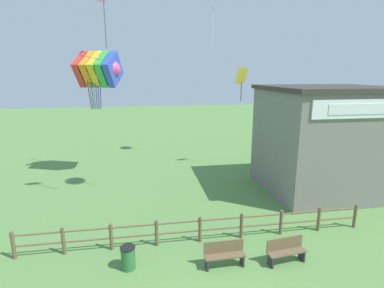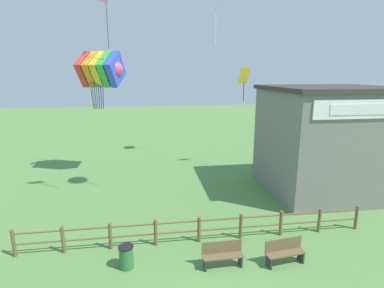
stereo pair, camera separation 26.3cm
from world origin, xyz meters
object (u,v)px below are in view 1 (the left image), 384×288
park_bench_near_fence (224,253)px  park_bench_by_building (286,250)px  seaside_building (323,139)px  kite_yellow_diamond (242,78)px  trash_bin (128,258)px  kite_rainbow_parafoil (98,69)px  kite_blue_delta (213,1)px

park_bench_near_fence → park_bench_by_building: size_ratio=0.98×
seaside_building → kite_yellow_diamond: size_ratio=2.94×
trash_bin → park_bench_by_building: bearing=-5.8°
kite_rainbow_parafoil → kite_blue_delta: 9.88m
park_bench_near_fence → kite_rainbow_parafoil: (-5.41, 11.22, 6.62)m
kite_yellow_diamond → kite_rainbow_parafoil: bearing=-179.7°
kite_blue_delta → kite_yellow_diamond: size_ratio=1.45×
park_bench_near_fence → kite_rainbow_parafoil: kite_rainbow_parafoil is taller
kite_yellow_diamond → kite_blue_delta: bearing=120.0°
seaside_building → kite_yellow_diamond: kite_yellow_diamond is taller
park_bench_by_building → trash_bin: park_bench_by_building is taller
seaside_building → trash_bin: bearing=-151.9°
trash_bin → kite_rainbow_parafoil: (-1.98, 10.81, 6.68)m
park_bench_near_fence → trash_bin: (-3.44, 0.41, -0.06)m
park_bench_by_building → kite_rainbow_parafoil: size_ratio=0.41×
park_bench_by_building → kite_rainbow_parafoil: bearing=124.1°
park_bench_by_building → kite_yellow_diamond: kite_yellow_diamond is taller
seaside_building → kite_blue_delta: kite_blue_delta is taller
park_bench_by_building → kite_blue_delta: (0.42, 14.04, 11.55)m
park_bench_near_fence → kite_rainbow_parafoil: 14.11m
seaside_building → kite_rainbow_parafoil: kite_rainbow_parafoil is taller
park_bench_by_building → trash_bin: 5.77m
seaside_building → kite_rainbow_parafoil: 14.57m
park_bench_near_fence → kite_yellow_diamond: size_ratio=0.65×
park_bench_near_fence → seaside_building: bearing=39.5°
seaside_building → park_bench_near_fence: bearing=-140.5°
park_bench_near_fence → park_bench_by_building: (2.30, -0.17, 0.00)m
seaside_building → park_bench_by_building: bearing=-129.7°
trash_bin → kite_blue_delta: kite_blue_delta is taller
trash_bin → kite_blue_delta: 18.82m
trash_bin → kite_rainbow_parafoil: kite_rainbow_parafoil is taller
kite_rainbow_parafoil → kite_yellow_diamond: (9.65, 0.04, -0.55)m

